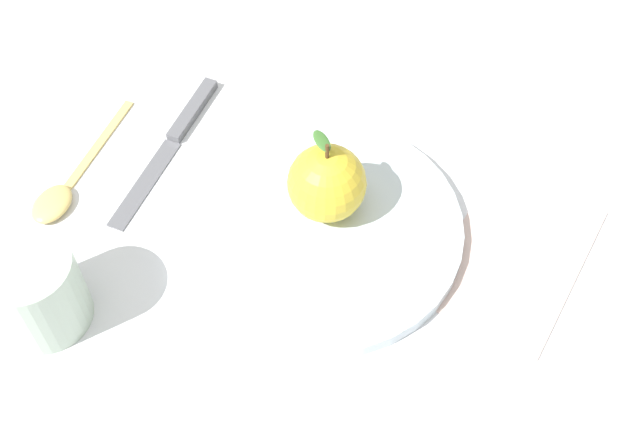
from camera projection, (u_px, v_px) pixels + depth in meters
ground_plane at (286, 212)px, 0.80m from camera, size 2.40×2.40×0.00m
dinner_plate at (320, 228)px, 0.78m from camera, size 0.27×0.27×0.01m
apple at (327, 183)px, 0.76m from camera, size 0.07×0.07×0.09m
cup at (35, 289)px, 0.70m from camera, size 0.08×0.08×0.08m
knife at (175, 137)px, 0.86m from camera, size 0.15×0.17×0.01m
spoon at (63, 190)px, 0.81m from camera, size 0.13×0.14×0.01m
linen_napkin at (515, 255)px, 0.77m from camera, size 0.19×0.21×0.00m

